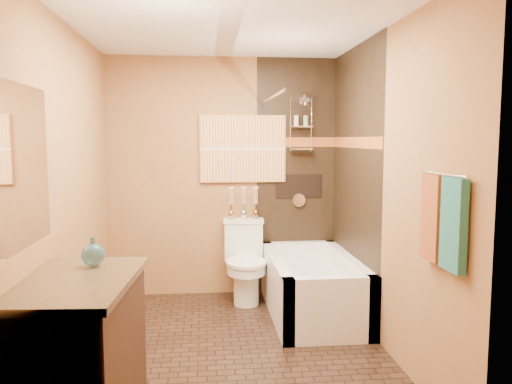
{
  "coord_description": "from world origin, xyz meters",
  "views": [
    {
      "loc": [
        -0.2,
        -3.76,
        1.65
      ],
      "look_at": [
        0.23,
        0.4,
        1.21
      ],
      "focal_mm": 35.0,
      "sensor_mm": 36.0,
      "label": 1
    }
  ],
  "objects": [
    {
      "name": "ceiling",
      "position": [
        0.0,
        0.0,
        2.5
      ],
      "size": [
        3.0,
        3.0,
        0.0
      ],
      "primitive_type": "plane",
      "color": "silver",
      "rests_on": "wall_back"
    },
    {
      "name": "alcove_niche",
      "position": [
        0.8,
        1.48,
        1.15
      ],
      "size": [
        0.5,
        0.01,
        0.25
      ],
      "primitive_type": "cube",
      "color": "black",
      "rests_on": "alcove_tile_back"
    },
    {
      "name": "mosaic_band_right",
      "position": [
        1.18,
        0.75,
        1.62
      ],
      "size": [
        0.01,
        1.5,
        0.1
      ],
      "primitive_type": "cube",
      "color": "#99381B",
      "rests_on": "alcove_tile_right"
    },
    {
      "name": "wall_left",
      "position": [
        -1.2,
        0.0,
        1.25
      ],
      "size": [
        0.02,
        3.0,
        2.5
      ],
      "primitive_type": "cube",
      "color": "#A46E3F",
      "rests_on": "floor"
    },
    {
      "name": "floor",
      "position": [
        0.0,
        0.0,
        0.0
      ],
      "size": [
        3.0,
        3.0,
        0.0
      ],
      "primitive_type": "plane",
      "color": "black",
      "rests_on": "ground"
    },
    {
      "name": "mosaic_band_back",
      "position": [
        0.78,
        1.48,
        1.62
      ],
      "size": [
        0.85,
        0.01,
        0.1
      ],
      "primitive_type": "cube",
      "color": "#99381B",
      "rests_on": "alcove_tile_back"
    },
    {
      "name": "alcove_tile_back",
      "position": [
        0.78,
        1.49,
        1.25
      ],
      "size": [
        0.85,
        0.01,
        2.5
      ],
      "primitive_type": "cube",
      "color": "black",
      "rests_on": "wall_back"
    },
    {
      "name": "towel_bar",
      "position": [
        1.15,
        -1.05,
        1.45
      ],
      "size": [
        0.02,
        0.55,
        0.02
      ],
      "primitive_type": "cylinder",
      "rotation": [
        1.57,
        0.0,
        0.0
      ],
      "color": "silver",
      "rests_on": "wall_right"
    },
    {
      "name": "wall_right",
      "position": [
        1.2,
        0.0,
        1.25
      ],
      "size": [
        0.02,
        3.0,
        2.5
      ],
      "primitive_type": "cube",
      "color": "#A46E3F",
      "rests_on": "floor"
    },
    {
      "name": "wall_back",
      "position": [
        0.0,
        1.5,
        1.25
      ],
      "size": [
        2.4,
        0.02,
        2.5
      ],
      "primitive_type": "cube",
      "color": "#A46E3F",
      "rests_on": "floor"
    },
    {
      "name": "bathtub",
      "position": [
        0.8,
        0.75,
        0.22
      ],
      "size": [
        0.8,
        1.5,
        0.55
      ],
      "color": "white",
      "rests_on": "floor"
    },
    {
      "name": "vanity_mirror",
      "position": [
        -1.19,
        -1.0,
        1.5
      ],
      "size": [
        0.01,
        1.0,
        0.9
      ],
      "primitive_type": "cube",
      "color": "white",
      "rests_on": "wall_left"
    },
    {
      "name": "towel_teal",
      "position": [
        1.16,
        -1.18,
        1.18
      ],
      "size": [
        0.05,
        0.22,
        0.52
      ],
      "primitive_type": "cube",
      "color": "#1F695E",
      "rests_on": "towel_bar"
    },
    {
      "name": "toilet",
      "position": [
        0.2,
        1.21,
        0.42
      ],
      "size": [
        0.43,
        0.63,
        0.82
      ],
      "rotation": [
        0.0,
        0.0,
        -0.07
      ],
      "color": "white",
      "rests_on": "floor"
    },
    {
      "name": "curtain_rod",
      "position": [
        0.4,
        0.75,
        2.02
      ],
      "size": [
        0.03,
        1.55,
        0.03
      ],
      "primitive_type": "cylinder",
      "rotation": [
        1.57,
        0.0,
        0.0
      ],
      "color": "silver",
      "rests_on": "wall_back"
    },
    {
      "name": "vanity",
      "position": [
        -0.92,
        -1.0,
        0.45
      ],
      "size": [
        0.69,
        1.05,
        0.89
      ],
      "rotation": [
        0.0,
        0.0,
        -0.08
      ],
      "color": "black",
      "rests_on": "floor"
    },
    {
      "name": "towel_rust",
      "position": [
        1.16,
        -0.92,
        1.18
      ],
      "size": [
        0.05,
        0.22,
        0.52
      ],
      "primitive_type": "cube",
      "color": "#95431B",
      "rests_on": "towel_bar"
    },
    {
      "name": "bud_vases",
      "position": [
        0.2,
        1.39,
        1.0
      ],
      "size": [
        0.33,
        0.07,
        0.32
      ],
      "color": "#CD8C40",
      "rests_on": "toilet"
    },
    {
      "name": "sunset_painting",
      "position": [
        0.2,
        1.48,
        1.55
      ],
      "size": [
        0.9,
        0.04,
        0.7
      ],
      "primitive_type": "cube",
      "color": "#C86E2F",
      "rests_on": "wall_back"
    },
    {
      "name": "alcove_tile_right",
      "position": [
        1.19,
        0.75,
        1.25
      ],
      "size": [
        0.01,
        1.5,
        2.5
      ],
      "primitive_type": "cube",
      "color": "black",
      "rests_on": "wall_right"
    },
    {
      "name": "wall_front",
      "position": [
        0.0,
        -1.5,
        1.25
      ],
      "size": [
        2.4,
        0.02,
        2.5
      ],
      "primitive_type": "cube",
      "color": "#A46E3F",
      "rests_on": "floor"
    },
    {
      "name": "shower_fixtures",
      "position": [
        0.8,
        1.38,
        1.67
      ],
      "size": [
        0.24,
        0.33,
        1.16
      ],
      "color": "silver",
      "rests_on": "floor"
    },
    {
      "name": "teal_bottle",
      "position": [
        -0.87,
        -0.74,
        0.98
      ],
      "size": [
        0.18,
        0.18,
        0.22
      ],
      "primitive_type": null,
      "rotation": [
        0.0,
        0.0,
        -0.33
      ],
      "color": "#225C68",
      "rests_on": "vanity"
    }
  ]
}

